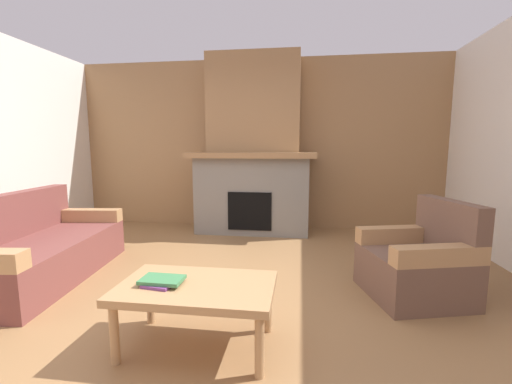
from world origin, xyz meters
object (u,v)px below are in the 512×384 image
fireplace (253,157)px  armchair (419,264)px  couch (38,251)px  coffee_table (197,292)px

fireplace → armchair: fireplace is taller
fireplace → couch: fireplace is taller
couch → armchair: (3.62, 0.10, 0.01)m
fireplace → couch: (-1.85, -2.21, -0.88)m
couch → fireplace: bearing=50.2°
fireplace → armchair: 2.89m
couch → coffee_table: 2.12m
coffee_table → fireplace: bearing=91.4°
fireplace → couch: bearing=-129.8°
armchair → fireplace: bearing=130.0°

